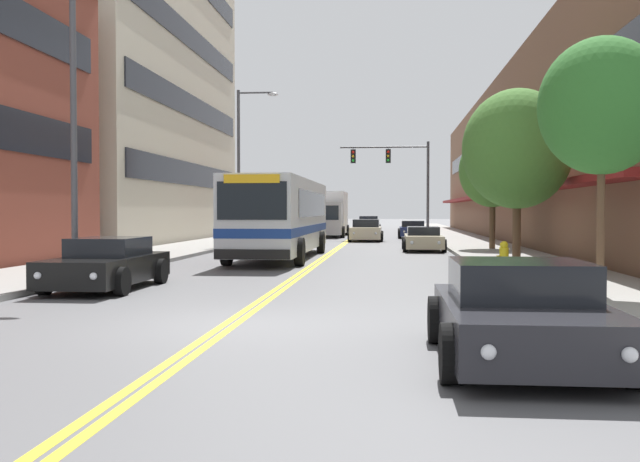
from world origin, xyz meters
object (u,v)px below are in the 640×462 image
Objects in this scene: city_bus at (282,214)px; car_slate_blue_moving_lead at (369,225)px; car_charcoal_parked_right_foreground at (521,315)px; car_beige_parked_right_mid at (423,239)px; street_tree_right_far at (493,171)px; car_red_parked_left_near at (280,232)px; fire_hydrant at (504,257)px; car_black_parked_left_mid at (107,265)px; traffic_signal_mast at (398,170)px; street_lamp_left_near at (82,87)px; street_tree_right_near at (602,106)px; car_navy_parked_right_far at (413,230)px; car_champagne_moving_second at (366,231)px; street_lamp_left_far at (244,155)px; box_truck at (329,214)px; street_tree_right_mid at (517,149)px.

car_slate_blue_moving_lead is at bearing 86.23° from city_bus.
city_bus is 3.01× the size of car_charcoal_parked_right_foreground.
car_beige_parked_right_mid is 4.63m from street_tree_right_far.
car_charcoal_parked_right_foreground is 25.58m from street_tree_right_far.
car_charcoal_parked_right_foreground is (8.66, -35.46, 0.02)m from car_red_parked_left_near.
car_charcoal_parked_right_foreground is 4.47× the size of fire_hydrant.
car_black_parked_left_mid is at bearing -89.97° from car_red_parked_left_near.
traffic_signal_mast is 7.09× the size of fire_hydrant.
car_black_parked_left_mid is 0.53× the size of street_lamp_left_near.
street_lamp_left_near reaches higher than street_tree_right_near.
car_navy_parked_right_far is (8.57, 6.17, -0.00)m from car_red_parked_left_near.
car_charcoal_parked_right_foreground is at bearing -97.79° from fire_hydrant.
car_charcoal_parked_right_foreground is at bearing -88.25° from traffic_signal_mast.
car_red_parked_left_near is 5.52m from car_champagne_moving_second.
car_red_parked_left_near reaches higher than fire_hydrant.
car_beige_parked_right_mid is 0.89× the size of street_tree_right_near.
street_tree_right_near is at bearing -8.72° from street_lamp_left_near.
car_charcoal_parked_right_foreground is at bearing -72.71° from city_bus.
street_lamp_left_far is at bearing -126.07° from car_champagne_moving_second.
car_black_parked_left_mid reaches higher than fire_hydrant.
car_red_parked_left_near is at bearing -105.48° from box_truck.
car_slate_blue_moving_lead is (4.99, 21.23, 0.08)m from car_red_parked_left_near.
car_beige_parked_right_mid is 14.25m from fire_hydrant.
street_lamp_left_far is at bearing -126.73° from traffic_signal_mast.
city_bus is 8.59m from car_beige_parked_right_mid.
car_red_parked_left_near is 31.54m from street_tree_right_near.
car_navy_parked_right_far is 35.06m from street_lamp_left_near.
car_navy_parked_right_far is at bearing 35.75° from car_red_parked_left_near.
fire_hydrant is (4.79, -24.86, -0.04)m from car_champagne_moving_second.
car_slate_blue_moving_lead reaches higher than car_champagne_moving_second.
street_lamp_left_far is (-0.73, -7.60, 4.32)m from car_red_parked_left_near.
car_champagne_moving_second is 0.86× the size of street_tree_right_near.
car_slate_blue_moving_lead is at bearing 98.19° from street_tree_right_mid.
street_tree_right_far is at bearing 86.11° from street_tree_right_mid.
car_beige_parked_right_mid is 12.03m from street_tree_right_mid.
fire_hydrant is at bearing -84.26° from traffic_signal_mast.
traffic_signal_mast is (-1.09, -2.77, 4.09)m from car_navy_parked_right_far.
street_lamp_left_near is (-8.26, -30.71, 0.40)m from traffic_signal_mast.
car_charcoal_parked_right_foreground is 0.96× the size of car_slate_blue_moving_lead.
traffic_signal_mast reaches higher than city_bus.
street_lamp_left_near is at bearing -102.45° from car_champagne_moving_second.
car_red_parked_left_near is at bearing 111.38° from street_tree_right_near.
car_charcoal_parked_right_foreground reaches higher than car_red_parked_left_near.
car_black_parked_left_mid is 1.05× the size of car_navy_parked_right_far.
car_beige_parked_right_mid is at bearing -83.40° from car_slate_blue_moving_lead.
car_red_parked_left_near is at bearing -155.55° from traffic_signal_mast.
street_tree_right_near reaches higher than car_charcoal_parked_right_foreground.
street_lamp_left_near reaches higher than car_red_parked_left_near.
box_truck is at bearing -101.68° from car_slate_blue_moving_lead.
car_charcoal_parked_right_foreground reaches higher than fire_hydrant.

